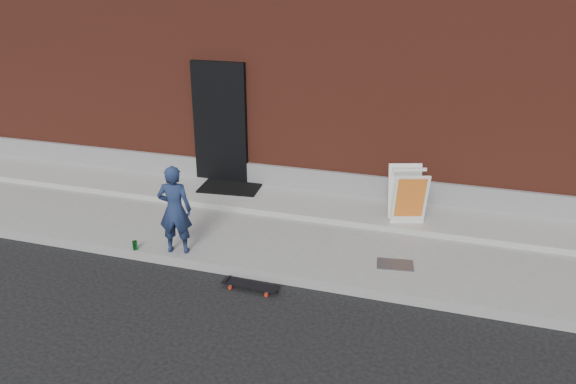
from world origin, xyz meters
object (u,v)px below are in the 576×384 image
at_px(child, 175,210).
at_px(pizza_sign, 408,195).
at_px(soda_can, 135,245).
at_px(skateboard, 250,285).

xyz_separation_m(child, pizza_sign, (3.12, 1.89, -0.12)).
xyz_separation_m(pizza_sign, soda_can, (-3.75, -2.04, -0.48)).
bearing_deg(pizza_sign, soda_can, -151.40).
relative_size(child, soda_can, 9.72).
bearing_deg(child, skateboard, 148.03).
xyz_separation_m(child, skateboard, (1.33, -0.46, -0.75)).
bearing_deg(soda_can, skateboard, -9.01).
bearing_deg(skateboard, soda_can, 170.99).
distance_m(skateboard, soda_can, 1.99).
height_order(child, soda_can, child).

